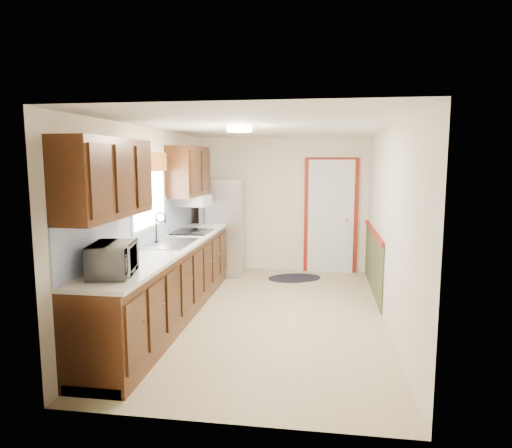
% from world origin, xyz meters
% --- Properties ---
extents(room_shell, '(3.20, 5.20, 2.52)m').
position_xyz_m(room_shell, '(0.00, 0.00, 1.20)').
color(room_shell, tan).
rests_on(room_shell, ground).
extents(kitchen_run, '(0.63, 4.00, 2.20)m').
position_xyz_m(kitchen_run, '(-1.24, -0.29, 0.81)').
color(kitchen_run, '#381C0C').
rests_on(kitchen_run, ground).
extents(back_wall_trim, '(1.12, 2.30, 2.08)m').
position_xyz_m(back_wall_trim, '(0.99, 2.21, 0.89)').
color(back_wall_trim, maroon).
rests_on(back_wall_trim, ground).
extents(ceiling_fixture, '(0.30, 0.30, 0.06)m').
position_xyz_m(ceiling_fixture, '(-0.30, -0.20, 2.36)').
color(ceiling_fixture, '#FFD88C').
rests_on(ceiling_fixture, room_shell).
extents(microwave, '(0.40, 0.59, 0.37)m').
position_xyz_m(microwave, '(-1.20, -1.79, 1.12)').
color(microwave, white).
rests_on(microwave, kitchen_run).
extents(refrigerator, '(0.75, 0.73, 1.68)m').
position_xyz_m(refrigerator, '(-1.02, 2.05, 0.84)').
color(refrigerator, '#B7B7BC').
rests_on(refrigerator, ground).
extents(rug, '(1.06, 0.86, 0.01)m').
position_xyz_m(rug, '(0.26, 1.90, 0.01)').
color(rug, black).
rests_on(rug, ground).
extents(cooktop, '(0.51, 0.61, 0.02)m').
position_xyz_m(cooktop, '(-1.19, 0.75, 0.95)').
color(cooktop, black).
rests_on(cooktop, kitchen_run).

